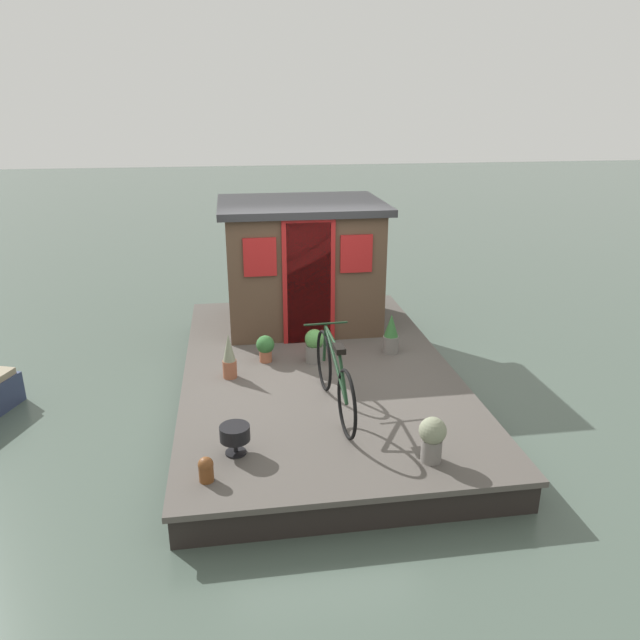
{
  "coord_description": "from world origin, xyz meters",
  "views": [
    {
      "loc": [
        -6.96,
        1.01,
        3.56
      ],
      "look_at": [
        -0.2,
        0.0,
        1.08
      ],
      "focal_mm": 33.71,
      "sensor_mm": 36.0,
      "label": 1
    }
  ],
  "objects_px": {
    "potted_plant_succulent": "(432,437)",
    "houseboat_cabin": "(302,263)",
    "potted_plant_basil": "(229,357)",
    "charcoal_grill": "(235,434)",
    "bicycle": "(335,377)",
    "potted_plant_thyme": "(265,347)",
    "mooring_bollard": "(206,469)",
    "potted_plant_fern": "(315,345)",
    "potted_plant_ivy": "(391,335)"
  },
  "relations": [
    {
      "from": "potted_plant_succulent",
      "to": "houseboat_cabin",
      "type": "bearing_deg",
      "value": 10.66
    },
    {
      "from": "potted_plant_basil",
      "to": "charcoal_grill",
      "type": "bearing_deg",
      "value": -178.7
    },
    {
      "from": "potted_plant_succulent",
      "to": "potted_plant_basil",
      "type": "bearing_deg",
      "value": 41.19
    },
    {
      "from": "bicycle",
      "to": "potted_plant_thyme",
      "type": "distance_m",
      "value": 1.59
    },
    {
      "from": "houseboat_cabin",
      "to": "bicycle",
      "type": "distance_m",
      "value": 2.9
    },
    {
      "from": "houseboat_cabin",
      "to": "mooring_bollard",
      "type": "xyz_separation_m",
      "value": [
        -3.97,
        1.34,
        -0.81
      ]
    },
    {
      "from": "potted_plant_fern",
      "to": "charcoal_grill",
      "type": "xyz_separation_m",
      "value": [
        -2.05,
        1.05,
        -0.02
      ]
    },
    {
      "from": "potted_plant_thyme",
      "to": "charcoal_grill",
      "type": "bearing_deg",
      "value": 168.83
    },
    {
      "from": "potted_plant_ivy",
      "to": "charcoal_grill",
      "type": "bearing_deg",
      "value": 136.2
    },
    {
      "from": "potted_plant_succulent",
      "to": "potted_plant_basil",
      "type": "xyz_separation_m",
      "value": [
        2.12,
        1.86,
        0.02
      ]
    },
    {
      "from": "potted_plant_succulent",
      "to": "potted_plant_thyme",
      "type": "height_order",
      "value": "potted_plant_succulent"
    },
    {
      "from": "potted_plant_basil",
      "to": "mooring_bollard",
      "type": "xyz_separation_m",
      "value": [
        -2.14,
        0.23,
        -0.15
      ]
    },
    {
      "from": "bicycle",
      "to": "potted_plant_thyme",
      "type": "xyz_separation_m",
      "value": [
        1.43,
        0.66,
        -0.2
      ]
    },
    {
      "from": "potted_plant_fern",
      "to": "charcoal_grill",
      "type": "bearing_deg",
      "value": 152.74
    },
    {
      "from": "potted_plant_succulent",
      "to": "potted_plant_fern",
      "type": "relative_size",
      "value": 1.02
    },
    {
      "from": "potted_plant_basil",
      "to": "potted_plant_fern",
      "type": "distance_m",
      "value": 1.14
    },
    {
      "from": "houseboat_cabin",
      "to": "potted_plant_fern",
      "type": "height_order",
      "value": "houseboat_cabin"
    },
    {
      "from": "potted_plant_ivy",
      "to": "potted_plant_basil",
      "type": "bearing_deg",
      "value": 102.4
    },
    {
      "from": "potted_plant_succulent",
      "to": "charcoal_grill",
      "type": "height_order",
      "value": "potted_plant_succulent"
    },
    {
      "from": "bicycle",
      "to": "potted_plant_thyme",
      "type": "bearing_deg",
      "value": 24.82
    },
    {
      "from": "potted_plant_basil",
      "to": "potted_plant_ivy",
      "type": "height_order",
      "value": "potted_plant_basil"
    },
    {
      "from": "houseboat_cabin",
      "to": "potted_plant_fern",
      "type": "distance_m",
      "value": 1.67
    },
    {
      "from": "potted_plant_basil",
      "to": "potted_plant_thyme",
      "type": "bearing_deg",
      "value": -47.88
    },
    {
      "from": "houseboat_cabin",
      "to": "mooring_bollard",
      "type": "bearing_deg",
      "value": 161.39
    },
    {
      "from": "potted_plant_basil",
      "to": "charcoal_grill",
      "type": "relative_size",
      "value": 1.92
    },
    {
      "from": "potted_plant_fern",
      "to": "potted_plant_ivy",
      "type": "height_order",
      "value": "potted_plant_ivy"
    },
    {
      "from": "bicycle",
      "to": "potted_plant_basil",
      "type": "bearing_deg",
      "value": 48.02
    },
    {
      "from": "mooring_bollard",
      "to": "potted_plant_fern",
      "type": "bearing_deg",
      "value": -28.24
    },
    {
      "from": "bicycle",
      "to": "potted_plant_ivy",
      "type": "distance_m",
      "value": 1.81
    },
    {
      "from": "houseboat_cabin",
      "to": "bicycle",
      "type": "bearing_deg",
      "value": -179.75
    },
    {
      "from": "potted_plant_thyme",
      "to": "mooring_bollard",
      "type": "xyz_separation_m",
      "value": [
        -2.55,
        0.69,
        -0.08
      ]
    },
    {
      "from": "charcoal_grill",
      "to": "mooring_bollard",
      "type": "bearing_deg",
      "value": 147.09
    },
    {
      "from": "potted_plant_succulent",
      "to": "mooring_bollard",
      "type": "height_order",
      "value": "potted_plant_succulent"
    },
    {
      "from": "potted_plant_basil",
      "to": "charcoal_grill",
      "type": "xyz_separation_m",
      "value": [
        -1.73,
        -0.04,
        -0.06
      ]
    },
    {
      "from": "potted_plant_thyme",
      "to": "potted_plant_fern",
      "type": "bearing_deg",
      "value": -99.06
    },
    {
      "from": "potted_plant_fern",
      "to": "mooring_bollard",
      "type": "bearing_deg",
      "value": 151.76
    },
    {
      "from": "potted_plant_thyme",
      "to": "potted_plant_basil",
      "type": "bearing_deg",
      "value": 132.12
    },
    {
      "from": "potted_plant_succulent",
      "to": "potted_plant_ivy",
      "type": "bearing_deg",
      "value": -6.41
    },
    {
      "from": "houseboat_cabin",
      "to": "mooring_bollard",
      "type": "relative_size",
      "value": 10.02
    },
    {
      "from": "potted_plant_thyme",
      "to": "mooring_bollard",
      "type": "bearing_deg",
      "value": 164.92
    },
    {
      "from": "houseboat_cabin",
      "to": "potted_plant_thyme",
      "type": "height_order",
      "value": "houseboat_cabin"
    },
    {
      "from": "bicycle",
      "to": "potted_plant_fern",
      "type": "distance_m",
      "value": 1.34
    },
    {
      "from": "potted_plant_fern",
      "to": "houseboat_cabin",
      "type": "bearing_deg",
      "value": -0.72
    },
    {
      "from": "potted_plant_basil",
      "to": "mooring_bollard",
      "type": "distance_m",
      "value": 2.15
    },
    {
      "from": "potted_plant_thyme",
      "to": "charcoal_grill",
      "type": "height_order",
      "value": "potted_plant_thyme"
    },
    {
      "from": "potted_plant_basil",
      "to": "potted_plant_thyme",
      "type": "distance_m",
      "value": 0.63
    },
    {
      "from": "potted_plant_ivy",
      "to": "bicycle",
      "type": "bearing_deg",
      "value": 145.4
    },
    {
      "from": "houseboat_cabin",
      "to": "charcoal_grill",
      "type": "distance_m",
      "value": 3.79
    },
    {
      "from": "potted_plant_basil",
      "to": "potted_plant_ivy",
      "type": "xyz_separation_m",
      "value": [
        0.47,
        -2.15,
        -0.01
      ]
    },
    {
      "from": "potted_plant_succulent",
      "to": "mooring_bollard",
      "type": "xyz_separation_m",
      "value": [
        -0.01,
        2.08,
        -0.13
      ]
    }
  ]
}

